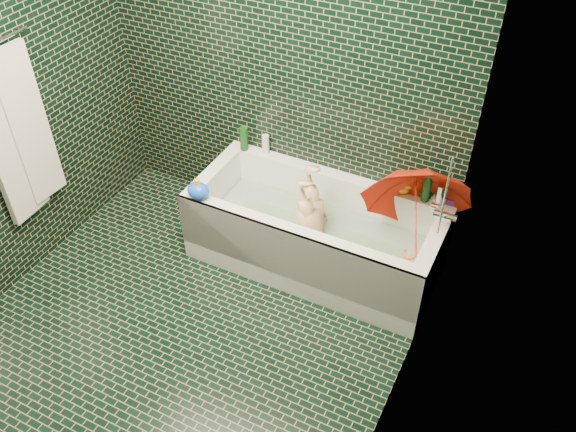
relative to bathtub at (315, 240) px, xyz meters
The scene contains 19 objects.
floor 1.12m from the bathtub, 114.07° to the right, with size 2.80×2.80×0.00m, color black.
wall_back 1.20m from the bathtub, 138.90° to the left, with size 2.80×2.80×0.00m, color black.
wall_right 1.68m from the bathtub, 49.85° to the right, with size 2.80×2.80×0.00m, color black.
bathtub is the anchor object (origin of this frame).
bath_mat 0.06m from the bathtub, 90.00° to the left, with size 1.35×0.47×0.01m, color green.
water 0.09m from the bathtub, 90.00° to the left, with size 1.48×0.53×0.00m, color silver.
towel 2.03m from the bathtub, 155.50° to the right, with size 0.08×0.44×1.12m.
faucet 0.99m from the bathtub, ahead, with size 0.18×0.19×0.55m.
child 0.10m from the bathtub, 82.74° to the right, with size 0.34×0.22×0.92m, color #DFAD8B.
umbrella 0.77m from the bathtub, ahead, with size 0.67×0.67×0.59m, color red.
soap_bottle_a 0.86m from the bathtub, 24.76° to the left, with size 0.10×0.10×0.26m, color white.
soap_bottle_b 0.94m from the bathtub, 23.89° to the left, with size 0.08×0.09×0.19m, color #5B1F77.
soap_bottle_c 0.82m from the bathtub, 28.76° to the left, with size 0.14×0.14×0.19m, color #124116.
bottle_right_tall 0.85m from the bathtub, 28.10° to the left, with size 0.06×0.06×0.23m, color #124116.
bottle_right_pump 0.90m from the bathtub, 23.94° to the left, with size 0.05×0.05×0.16m, color silver.
bottle_left_tall 0.90m from the bathtub, 156.03° to the left, with size 0.06×0.06×0.18m, color #124116.
bottle_left_short 0.78m from the bathtub, 147.70° to the left, with size 0.05×0.05×0.14m, color white.
rubber_duck 0.70m from the bathtub, 35.33° to the left, with size 0.13×0.10×0.10m.
bath_toy 0.87m from the bathtub, 156.27° to the right, with size 0.19×0.17×0.15m.
Camera 1 is at (1.67, -1.85, 3.08)m, focal length 38.00 mm.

